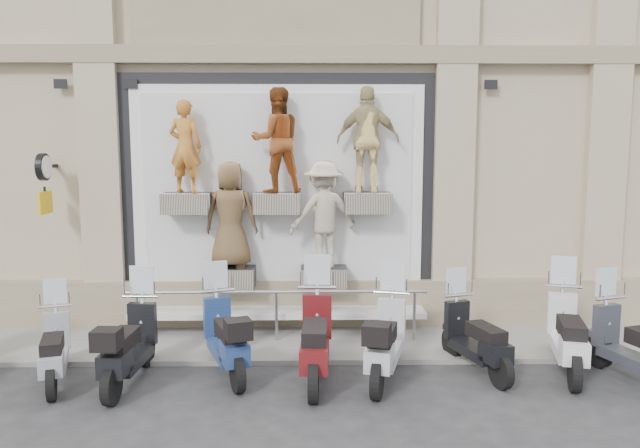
# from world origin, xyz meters

# --- Properties ---
(ground) EXTENTS (90.00, 90.00, 0.00)m
(ground) POSITION_xyz_m (0.00, 0.00, 0.00)
(ground) COLOR #2A2A2C
(ground) RESTS_ON ground
(sidewalk) EXTENTS (16.00, 2.20, 0.08)m
(sidewalk) POSITION_xyz_m (0.00, 2.10, 0.04)
(sidewalk) COLOR gray
(sidewalk) RESTS_ON ground
(building) EXTENTS (14.00, 8.60, 12.00)m
(building) POSITION_xyz_m (0.00, 7.00, 6.00)
(building) COLOR tan
(building) RESTS_ON ground
(shop_vitrine) EXTENTS (5.60, 0.98, 4.30)m
(shop_vitrine) POSITION_xyz_m (0.12, 2.73, 2.43)
(shop_vitrine) COLOR black
(shop_vitrine) RESTS_ON ground
(guard_rail) EXTENTS (5.06, 0.10, 0.93)m
(guard_rail) POSITION_xyz_m (0.00, 2.00, 0.47)
(guard_rail) COLOR #9EA0A5
(guard_rail) RESTS_ON ground
(clock_sign_bracket) EXTENTS (0.10, 0.80, 1.02)m
(clock_sign_bracket) POSITION_xyz_m (-3.90, 2.47, 2.80)
(clock_sign_bracket) COLOR black
(clock_sign_bracket) RESTS_ON ground
(scooter_c) EXTENTS (0.98, 1.77, 1.38)m
(scooter_c) POSITION_xyz_m (-3.01, 0.36, 0.69)
(scooter_c) COLOR gray
(scooter_c) RESTS_ON ground
(scooter_d) EXTENTS (0.67, 1.95, 1.56)m
(scooter_d) POSITION_xyz_m (-1.96, 0.32, 0.78)
(scooter_d) COLOR black
(scooter_d) RESTS_ON ground
(scooter_e) EXTENTS (1.19, 2.00, 1.57)m
(scooter_e) POSITION_xyz_m (-0.67, 0.67, 0.78)
(scooter_e) COLOR navy
(scooter_e) RESTS_ON ground
(scooter_f) EXTENTS (0.71, 2.11, 1.69)m
(scooter_f) POSITION_xyz_m (0.63, 0.41, 0.85)
(scooter_f) COLOR #520E10
(scooter_f) RESTS_ON ground
(scooter_g) EXTENTS (1.07, 2.03, 1.59)m
(scooter_g) POSITION_xyz_m (1.63, 0.42, 0.79)
(scooter_g) COLOR #ADAEB4
(scooter_g) RESTS_ON ground
(scooter_h) EXTENTS (1.03, 1.86, 1.45)m
(scooter_h) POSITION_xyz_m (2.98, 0.69, 0.73)
(scooter_h) COLOR black
(scooter_h) RESTS_ON ground
(scooter_i) EXTENTS (1.05, 2.08, 1.62)m
(scooter_i) POSITION_xyz_m (4.32, 0.65, 0.81)
(scooter_i) COLOR silver
(scooter_i) RESTS_ON ground
(scooter_j) EXTENTS (1.08, 1.97, 1.54)m
(scooter_j) POSITION_xyz_m (5.09, 0.20, 0.77)
(scooter_j) COLOR #2A2D34
(scooter_j) RESTS_ON ground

